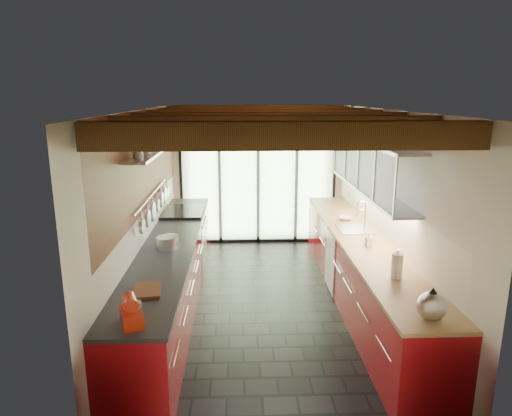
% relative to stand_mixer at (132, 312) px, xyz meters
% --- Properties ---
extents(ground, '(5.50, 5.50, 0.00)m').
position_rel_stand_mixer_xyz_m(ground, '(1.27, 2.24, -1.03)').
color(ground, black).
rests_on(ground, ground).
extents(room_shell, '(5.50, 5.50, 5.50)m').
position_rel_stand_mixer_xyz_m(room_shell, '(1.27, 2.24, 0.63)').
color(room_shell, silver).
rests_on(room_shell, ground).
extents(ceiling_beams, '(3.14, 5.06, 4.90)m').
position_rel_stand_mixer_xyz_m(ceiling_beams, '(1.27, 2.62, 1.44)').
color(ceiling_beams, '#593316').
rests_on(ceiling_beams, ground).
extents(glass_door, '(2.95, 0.10, 2.90)m').
position_rel_stand_mixer_xyz_m(glass_door, '(1.27, 4.94, 0.63)').
color(glass_door, '#C6EAAD').
rests_on(glass_door, ground).
extents(left_counter, '(0.68, 5.00, 0.92)m').
position_rel_stand_mixer_xyz_m(left_counter, '(-0.00, 2.24, -0.56)').
color(left_counter, maroon).
rests_on(left_counter, ground).
extents(range_stove, '(0.66, 0.90, 0.97)m').
position_rel_stand_mixer_xyz_m(range_stove, '(-0.00, 3.69, -0.56)').
color(range_stove, silver).
rests_on(range_stove, ground).
extents(right_counter, '(0.68, 5.00, 0.92)m').
position_rel_stand_mixer_xyz_m(right_counter, '(2.54, 2.24, -0.56)').
color(right_counter, maroon).
rests_on(right_counter, ground).
extents(sink_assembly, '(0.45, 0.52, 0.43)m').
position_rel_stand_mixer_xyz_m(sink_assembly, '(2.56, 2.64, -0.07)').
color(sink_assembly, silver).
rests_on(sink_assembly, right_counter).
extents(upper_cabinets_right, '(0.34, 3.00, 3.00)m').
position_rel_stand_mixer_xyz_m(upper_cabinets_right, '(2.70, 2.54, 0.82)').
color(upper_cabinets_right, silver).
rests_on(upper_cabinets_right, ground).
extents(left_wall_fixtures, '(0.28, 2.60, 0.96)m').
position_rel_stand_mixer_xyz_m(left_wall_fixtures, '(-0.20, 2.53, 0.76)').
color(left_wall_fixtures, silver).
rests_on(left_wall_fixtures, ground).
extents(stand_mixer, '(0.26, 0.34, 0.27)m').
position_rel_stand_mixer_xyz_m(stand_mixer, '(0.00, 0.00, 0.00)').
color(stand_mixer, red).
rests_on(stand_mixer, left_counter).
extents(pot_large, '(0.27, 0.27, 0.16)m').
position_rel_stand_mixer_xyz_m(pot_large, '(0.00, 1.91, -0.03)').
color(pot_large, silver).
rests_on(pot_large, left_counter).
extents(pot_small, '(0.29, 0.29, 0.09)m').
position_rel_stand_mixer_xyz_m(pot_small, '(0.00, 2.18, -0.06)').
color(pot_small, silver).
rests_on(pot_small, left_counter).
extents(cutting_board, '(0.30, 0.40, 0.03)m').
position_rel_stand_mixer_xyz_m(cutting_board, '(0.00, 0.63, -0.09)').
color(cutting_board, brown).
rests_on(cutting_board, left_counter).
extents(kettle, '(0.32, 0.35, 0.30)m').
position_rel_stand_mixer_xyz_m(kettle, '(2.54, -0.01, 0.02)').
color(kettle, silver).
rests_on(kettle, right_counter).
extents(paper_towel, '(0.14, 0.14, 0.31)m').
position_rel_stand_mixer_xyz_m(paper_towel, '(2.54, 0.87, 0.03)').
color(paper_towel, white).
rests_on(paper_towel, right_counter).
extents(soap_bottle, '(0.09, 0.09, 0.17)m').
position_rel_stand_mixer_xyz_m(soap_bottle, '(2.54, 1.91, -0.02)').
color(soap_bottle, silver).
rests_on(soap_bottle, right_counter).
extents(bowl, '(0.24, 0.24, 0.05)m').
position_rel_stand_mixer_xyz_m(bowl, '(2.54, 3.15, -0.08)').
color(bowl, silver).
rests_on(bowl, right_counter).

